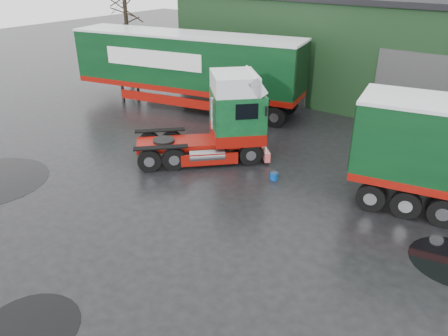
% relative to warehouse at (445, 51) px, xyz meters
% --- Properties ---
extents(ground, '(100.00, 100.00, 0.00)m').
position_rel_warehouse_xyz_m(ground, '(-2.00, -20.00, -3.16)').
color(ground, black).
extents(warehouse, '(32.40, 12.40, 6.30)m').
position_rel_warehouse_xyz_m(warehouse, '(0.00, 0.00, 0.00)').
color(warehouse, black).
rests_on(warehouse, ground).
extents(hero_tractor, '(6.31, 6.30, 3.89)m').
position_rel_warehouse_xyz_m(hero_tractor, '(-6.50, -15.50, -1.21)').
color(hero_tractor, '#0D441F').
rests_on(hero_tractor, ground).
extents(trailer_left, '(14.38, 5.73, 4.38)m').
position_rel_warehouse_xyz_m(trailer_left, '(-11.90, -10.00, -0.97)').
color(trailer_left, silver).
rests_on(trailer_left, ground).
extents(wash_bucket, '(0.37, 0.37, 0.31)m').
position_rel_warehouse_xyz_m(wash_bucket, '(-2.67, -15.28, -3.00)').
color(wash_bucket, '#063A94').
rests_on(wash_bucket, ground).
extents(tree_left, '(4.40, 4.40, 8.50)m').
position_rel_warehouse_xyz_m(tree_left, '(-19.00, -8.00, 1.09)').
color(tree_left, black).
rests_on(tree_left, ground).
extents(tree_back_a, '(4.40, 4.40, 9.50)m').
position_rel_warehouse_xyz_m(tree_back_a, '(-8.00, 10.00, 1.59)').
color(tree_back_a, black).
rests_on(tree_back_a, ground).
extents(puddle_0, '(2.49, 2.49, 0.01)m').
position_rel_warehouse_xyz_m(puddle_0, '(-3.44, -25.80, -3.15)').
color(puddle_0, black).
rests_on(puddle_0, ground).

